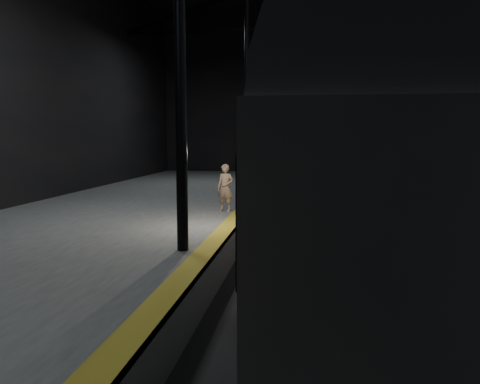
# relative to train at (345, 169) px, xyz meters

# --- Properties ---
(ground) EXTENTS (44.00, 44.00, 0.00)m
(ground) POSITION_rel_train_xyz_m (0.00, 2.30, -2.83)
(ground) COLOR black
(ground) RESTS_ON ground
(platform_left) EXTENTS (9.00, 43.80, 1.00)m
(platform_left) POSITION_rel_train_xyz_m (-7.50, 2.30, -2.33)
(platform_left) COLOR #4D4D4B
(platform_left) RESTS_ON ground
(tactile_strip) EXTENTS (0.50, 43.80, 0.01)m
(tactile_strip) POSITION_rel_train_xyz_m (-3.25, 2.30, -1.82)
(tactile_strip) COLOR olive
(tactile_strip) RESTS_ON platform_left
(track) EXTENTS (2.40, 43.00, 0.24)m
(track) POSITION_rel_train_xyz_m (0.00, 2.30, -2.76)
(track) COLOR #3F3328
(track) RESTS_ON ground
(train) EXTENTS (2.84, 18.97, 5.07)m
(train) POSITION_rel_train_xyz_m (0.00, 0.00, 0.00)
(train) COLOR #999AA0
(train) RESTS_ON ground
(woman) EXTENTS (0.71, 0.58, 1.69)m
(woman) POSITION_rel_train_xyz_m (-3.80, 4.16, -0.98)
(woman) COLOR tan
(woman) RESTS_ON platform_left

